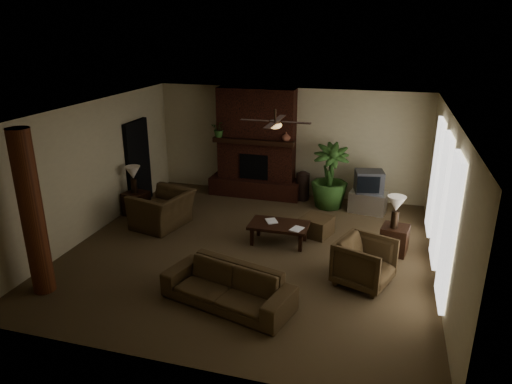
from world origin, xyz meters
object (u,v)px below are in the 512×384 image
(tv_stand, at_px, (368,202))
(floor_vase, at_px, (303,184))
(side_table_left, at_px, (136,203))
(side_table_right, at_px, (394,239))
(coffee_table, at_px, (279,226))
(log_column, at_px, (32,214))
(lamp_right, at_px, (396,206))
(sofa, at_px, (228,281))
(lamp_left, at_px, (133,175))
(armchair_left, at_px, (162,204))
(ottoman, at_px, (316,226))
(armchair_right, at_px, (365,260))
(floor_plant, at_px, (329,190))

(tv_stand, height_order, floor_vase, floor_vase)
(side_table_left, distance_m, side_table_right, 5.92)
(coffee_table, bearing_deg, log_column, -140.04)
(lamp_right, bearing_deg, side_table_right, 58.19)
(coffee_table, bearing_deg, sofa, -96.52)
(lamp_left, bearing_deg, side_table_left, 90.00)
(armchair_left, distance_m, tv_stand, 4.86)
(sofa, bearing_deg, side_table_left, 153.10)
(ottoman, height_order, floor_vase, floor_vase)
(side_table_left, bearing_deg, tv_stand, 17.46)
(armchair_left, bearing_deg, floor_vase, 145.87)
(log_column, distance_m, side_table_right, 6.59)
(tv_stand, xyz_separation_m, lamp_left, (-5.29, -1.69, 0.75))
(coffee_table, bearing_deg, armchair_left, 176.90)
(armchair_left, height_order, armchair_right, armchair_left)
(tv_stand, distance_m, floor_vase, 1.73)
(sofa, relative_size, ottoman, 3.57)
(side_table_right, relative_size, lamp_right, 0.85)
(sofa, distance_m, side_table_left, 4.50)
(armchair_right, height_order, floor_vase, armchair_right)
(tv_stand, relative_size, lamp_right, 1.31)
(coffee_table, bearing_deg, armchair_right, -33.08)
(side_table_left, bearing_deg, lamp_left, -90.00)
(coffee_table, height_order, side_table_right, side_table_right)
(armchair_right, relative_size, floor_plant, 0.57)
(log_column, height_order, tv_stand, log_column)
(floor_vase, bearing_deg, sofa, -93.08)
(lamp_left, bearing_deg, floor_plant, 22.12)
(armchair_left, height_order, side_table_right, armchair_left)
(ottoman, bearing_deg, side_table_left, -179.68)
(sofa, height_order, coffee_table, sofa)
(coffee_table, relative_size, tv_stand, 1.41)
(tv_stand, bearing_deg, armchair_right, -78.94)
(lamp_left, bearing_deg, armchair_left, -24.95)
(armchair_left, height_order, lamp_right, lamp_right)
(armchair_right, relative_size, lamp_left, 1.40)
(log_column, bearing_deg, armchair_right, 18.07)
(sofa, height_order, lamp_left, lamp_left)
(armchair_right, xyz_separation_m, floor_plant, (-1.07, 3.50, -0.01))
(sofa, xyz_separation_m, armchair_right, (2.06, 1.23, 0.04))
(armchair_left, relative_size, side_table_left, 2.22)
(coffee_table, height_order, ottoman, coffee_table)
(floor_vase, height_order, side_table_left, floor_vase)
(armchair_left, bearing_deg, lamp_right, 102.79)
(ottoman, height_order, side_table_left, side_table_left)
(armchair_right, bearing_deg, tv_stand, 22.00)
(armchair_right, xyz_separation_m, coffee_table, (-1.79, 1.17, -0.08))
(ottoman, height_order, lamp_right, lamp_right)
(log_column, xyz_separation_m, lamp_left, (-0.20, 3.44, -0.40))
(coffee_table, bearing_deg, side_table_left, 170.60)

